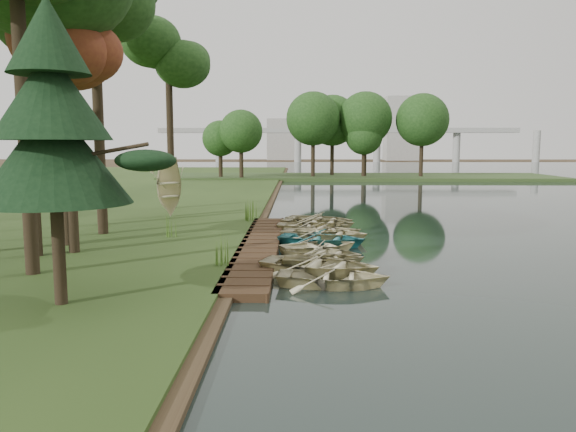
{
  "coord_description": "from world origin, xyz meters",
  "views": [
    {
      "loc": [
        -0.01,
        -22.98,
        4.37
      ],
      "look_at": [
        -0.42,
        0.41,
        1.4
      ],
      "focal_mm": 35.0,
      "sensor_mm": 36.0,
      "label": 1
    }
  ],
  "objects_px": {
    "rowboat_0": "(333,275)",
    "pine_tree": "(52,122)",
    "boardwalk": "(259,247)",
    "rowboat_1": "(320,263)",
    "rowboat_2": "(323,257)",
    "stored_rowboat": "(169,210)"
  },
  "relations": [
    {
      "from": "pine_tree",
      "to": "boardwalk",
      "type": "bearing_deg",
      "value": 63.44
    },
    {
      "from": "rowboat_0",
      "to": "boardwalk",
      "type": "bearing_deg",
      "value": 29.97
    },
    {
      "from": "rowboat_1",
      "to": "rowboat_2",
      "type": "height_order",
      "value": "rowboat_1"
    },
    {
      "from": "boardwalk",
      "to": "stored_rowboat",
      "type": "height_order",
      "value": "stored_rowboat"
    },
    {
      "from": "rowboat_1",
      "to": "stored_rowboat",
      "type": "xyz_separation_m",
      "value": [
        -8.07,
        13.37,
        0.19
      ]
    },
    {
      "from": "boardwalk",
      "to": "pine_tree",
      "type": "relative_size",
      "value": 2.08
    },
    {
      "from": "boardwalk",
      "to": "stored_rowboat",
      "type": "distance_m",
      "value": 10.45
    },
    {
      "from": "boardwalk",
      "to": "rowboat_1",
      "type": "xyz_separation_m",
      "value": [
        2.33,
        -4.65,
        0.32
      ]
    },
    {
      "from": "boardwalk",
      "to": "pine_tree",
      "type": "distance_m",
      "value": 11.16
    },
    {
      "from": "rowboat_2",
      "to": "pine_tree",
      "type": "bearing_deg",
      "value": 125.13
    },
    {
      "from": "rowboat_0",
      "to": "rowboat_2",
      "type": "height_order",
      "value": "rowboat_0"
    },
    {
      "from": "rowboat_0",
      "to": "rowboat_2",
      "type": "bearing_deg",
      "value": 9.79
    },
    {
      "from": "rowboat_0",
      "to": "pine_tree",
      "type": "relative_size",
      "value": 0.45
    },
    {
      "from": "rowboat_2",
      "to": "rowboat_1",
      "type": "bearing_deg",
      "value": 168.61
    },
    {
      "from": "boardwalk",
      "to": "rowboat_1",
      "type": "bearing_deg",
      "value": -63.42
    },
    {
      "from": "pine_tree",
      "to": "rowboat_1",
      "type": "bearing_deg",
      "value": 32.54
    },
    {
      "from": "rowboat_0",
      "to": "rowboat_2",
      "type": "xyz_separation_m",
      "value": [
        -0.18,
        2.95,
        -0.05
      ]
    },
    {
      "from": "rowboat_1",
      "to": "stored_rowboat",
      "type": "distance_m",
      "value": 15.62
    },
    {
      "from": "rowboat_1",
      "to": "boardwalk",
      "type": "bearing_deg",
      "value": 45.78
    },
    {
      "from": "rowboat_1",
      "to": "pine_tree",
      "type": "height_order",
      "value": "pine_tree"
    },
    {
      "from": "rowboat_0",
      "to": "pine_tree",
      "type": "height_order",
      "value": "pine_tree"
    },
    {
      "from": "boardwalk",
      "to": "rowboat_0",
      "type": "xyz_separation_m",
      "value": [
        2.68,
        -6.11,
        0.26
      ]
    }
  ]
}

